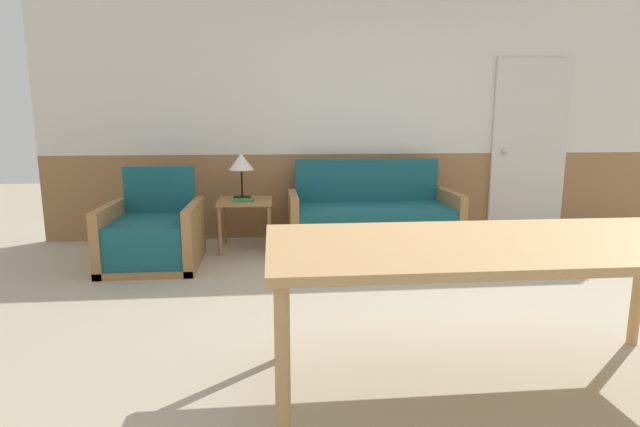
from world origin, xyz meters
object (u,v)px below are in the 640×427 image
couch (372,222)px  table_lamp (241,164)px  armchair (154,237)px  dining_table (502,253)px  side_table (245,208)px

couch → table_lamp: 1.46m
armchair → dining_table: 3.22m
armchair → dining_table: size_ratio=0.40×
table_lamp → dining_table: table_lamp is taller
armchair → dining_table: armchair is taller
couch → side_table: couch is taller
armchair → dining_table: bearing=-56.5°
couch → armchair: couch is taller
couch → table_lamp: size_ratio=3.69×
couch → armchair: (-2.10, -0.44, -0.01)m
dining_table → side_table: bearing=115.0°
couch → table_lamp: bearing=173.2°
side_table → dining_table: size_ratio=0.25×
couch → side_table: bearing=177.2°
armchair → side_table: armchair is taller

